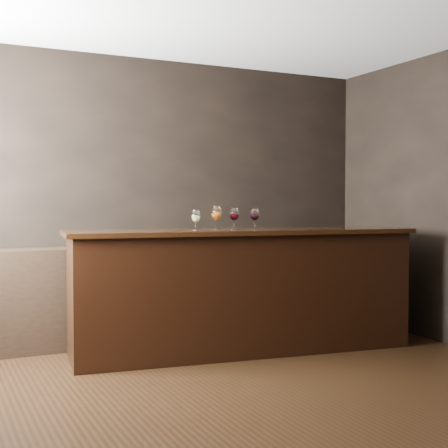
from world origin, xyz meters
name	(u,v)px	position (x,y,z in m)	size (l,w,h in m)	color
ground	(246,398)	(0.00, 0.00, 0.00)	(5.00, 5.00, 0.00)	black
room_shell	(209,135)	(-0.23, 0.11, 1.81)	(5.02, 4.52, 2.81)	black
bar_counter	(243,293)	(0.60, 1.20, 0.53)	(3.05, 0.66, 1.07)	black
bar_top	(243,231)	(0.60, 1.20, 1.09)	(3.16, 0.73, 0.04)	black
back_bar_shelf	(111,295)	(-0.40, 2.03, 0.46)	(2.58, 0.40, 0.93)	black
glass_white	(196,217)	(0.12, 1.16, 1.23)	(0.07, 0.07, 0.18)	white
glass_amber	(216,214)	(0.32, 1.19, 1.25)	(0.09, 0.09, 0.21)	white
glass_red_a	(234,214)	(0.50, 1.19, 1.24)	(0.08, 0.08, 0.20)	white
glass_red_b	(255,215)	(0.70, 1.18, 1.24)	(0.08, 0.08, 0.19)	white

